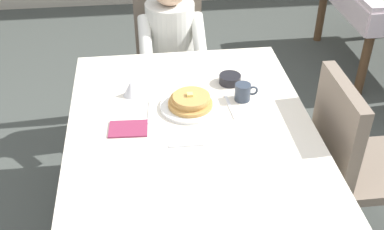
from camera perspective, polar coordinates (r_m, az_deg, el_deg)
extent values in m
cube|color=silver|center=(2.11, 0.04, -2.43)|extent=(1.10, 1.50, 0.04)
cube|color=silver|center=(2.80, -1.83, 5.22)|extent=(1.10, 0.01, 0.18)
cube|color=silver|center=(2.20, -14.56, -5.68)|extent=(0.01, 1.50, 0.18)
cube|color=silver|center=(2.30, 13.94, -3.51)|extent=(0.01, 1.50, 0.18)
cylinder|color=brown|center=(2.87, -10.94, -0.79)|extent=(0.07, 0.07, 0.70)
cylinder|color=brown|center=(2.94, 7.58, 0.50)|extent=(0.07, 0.07, 0.70)
cube|color=#7A6B5B|center=(3.16, -2.49, 5.14)|extent=(0.44, 0.44, 0.05)
cube|color=#7A6B5B|center=(3.22, -2.91, 11.00)|extent=(0.44, 0.06, 0.48)
cylinder|color=#2D2319|center=(3.15, 1.16, 0.16)|extent=(0.04, 0.04, 0.40)
cylinder|color=#2D2319|center=(3.13, -5.39, -0.30)|extent=(0.04, 0.04, 0.40)
cylinder|color=#2D2319|center=(3.45, 0.34, 3.58)|extent=(0.04, 0.04, 0.40)
cylinder|color=#2D2319|center=(3.43, -5.65, 3.19)|extent=(0.04, 0.04, 0.40)
cylinder|color=silver|center=(3.03, -2.58, 9.13)|extent=(0.30, 0.30, 0.46)
cylinder|color=silver|center=(2.88, 0.83, 9.33)|extent=(0.08, 0.29, 0.23)
cylinder|color=silver|center=(2.86, -5.61, 8.95)|extent=(0.08, 0.29, 0.23)
cylinder|color=#383D51|center=(3.11, -0.62, 0.20)|extent=(0.10, 0.10, 0.45)
cylinder|color=#383D51|center=(3.10, -3.56, -0.01)|extent=(0.10, 0.10, 0.45)
cube|color=#7A6B5B|center=(2.53, 20.08, -6.12)|extent=(0.44, 0.44, 0.05)
cube|color=#7A6B5B|center=(2.29, 16.90, -1.70)|extent=(0.06, 0.44, 0.48)
cylinder|color=#2D2319|center=(2.87, 21.02, -6.76)|extent=(0.04, 0.04, 0.40)
cylinder|color=#2D2319|center=(2.73, 14.21, -7.63)|extent=(0.04, 0.04, 0.40)
cylinder|color=white|center=(2.25, -0.26, 1.06)|extent=(0.28, 0.28, 0.02)
cylinder|color=tan|center=(2.23, -0.20, 1.34)|extent=(0.21, 0.21, 0.02)
cylinder|color=tan|center=(2.23, -0.25, 1.86)|extent=(0.19, 0.19, 0.02)
cylinder|color=tan|center=(2.22, -0.07, 2.10)|extent=(0.17, 0.17, 0.02)
cube|color=#F4E072|center=(2.21, -0.27, 2.46)|extent=(0.03, 0.03, 0.01)
cylinder|color=#333D4C|center=(2.30, 6.06, 2.73)|extent=(0.08, 0.08, 0.08)
torus|color=#333D4C|center=(2.31, 7.28, 2.90)|extent=(0.05, 0.01, 0.05)
cylinder|color=black|center=(2.44, 4.55, 4.29)|extent=(0.11, 0.11, 0.04)
cone|color=silver|center=(2.34, -7.30, 3.14)|extent=(0.08, 0.08, 0.07)
cube|color=silver|center=(2.22, -5.07, 0.32)|extent=(0.03, 0.18, 0.00)
cube|color=silver|center=(2.26, 4.58, 0.98)|extent=(0.03, 0.20, 0.00)
cube|color=silver|center=(2.02, -0.69, -3.64)|extent=(0.15, 0.02, 0.00)
cube|color=#8C2D4C|center=(2.13, -7.62, -1.64)|extent=(0.18, 0.13, 0.01)
cylinder|color=brown|center=(3.77, 20.10, 6.92)|extent=(0.07, 0.07, 0.70)
cylinder|color=brown|center=(4.55, 15.35, 12.62)|extent=(0.07, 0.07, 0.70)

